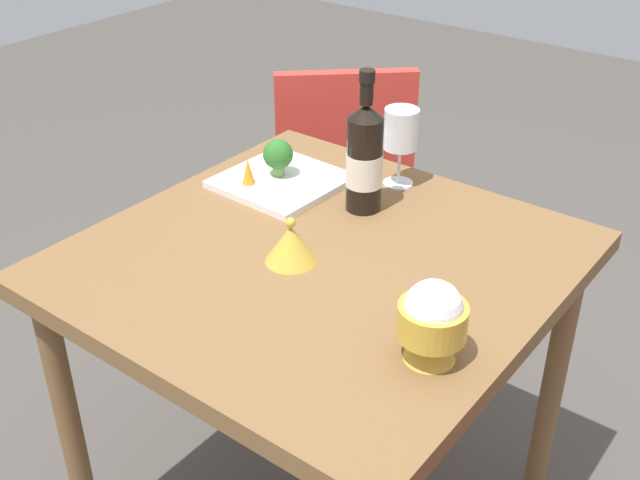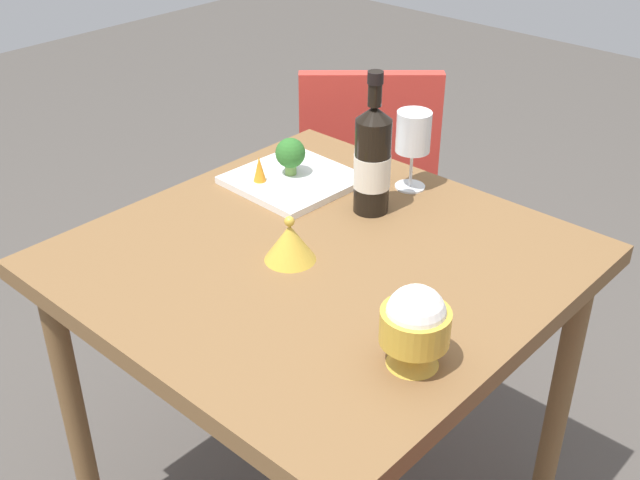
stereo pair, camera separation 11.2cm
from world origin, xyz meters
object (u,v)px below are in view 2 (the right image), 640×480
rice_bowl_lid (290,242)px  broccoli_floret (290,154)px  chair_near_window (367,167)px  carrot_garnish_left (259,169)px  wine_bottle (372,159)px  wine_glass (413,134)px  rice_bowl (415,326)px  serving_plate (293,180)px

rice_bowl_lid → broccoli_floret: (0.24, 0.24, 0.03)m
chair_near_window → broccoli_floret: size_ratio=9.91×
chair_near_window → rice_bowl_lid: bearing=-102.9°
rice_bowl_lid → carrot_garnish_left: size_ratio=1.70×
chair_near_window → wine_bottle: (-0.53, -0.43, 0.34)m
chair_near_window → carrot_garnish_left: size_ratio=14.48×
wine_glass → rice_bowl_lid: 0.41m
rice_bowl_lid → carrot_garnish_left: (0.17, 0.26, 0.01)m
broccoli_floret → carrot_garnish_left: broccoli_floret is taller
wine_bottle → carrot_garnish_left: 0.27m
rice_bowl_lid → broccoli_floret: size_ratio=1.17×
wine_bottle → rice_bowl: bearing=-133.3°
wine_bottle → wine_glass: 0.14m
serving_plate → broccoli_floret: broccoli_floret is taller
chair_near_window → wine_glass: (-0.38, -0.43, 0.35)m
wine_glass → serving_plate: bearing=127.8°
rice_bowl → rice_bowl_lid: size_ratio=1.42×
serving_plate → carrot_garnish_left: 0.08m
wine_bottle → rice_bowl_lid: (-0.26, -0.01, -0.08)m
serving_plate → wine_bottle: bearing=-84.7°
wine_bottle → carrot_garnish_left: wine_bottle is taller
broccoli_floret → serving_plate: bearing=-116.9°
chair_near_window → broccoli_floret: (-0.54, -0.21, 0.29)m
broccoli_floret → wine_glass: bearing=-55.2°
rice_bowl_lid → wine_glass: bearing=1.9°
chair_near_window → wine_glass: bearing=-84.2°
wine_glass → rice_bowl_lid: bearing=-178.1°
chair_near_window → broccoli_floret: 0.65m
chair_near_window → rice_bowl: rice_bowl is taller
serving_plate → broccoli_floret: size_ratio=3.03×
wine_bottle → broccoli_floret: (-0.01, 0.22, -0.05)m
chair_near_window → carrot_garnish_left: chair_near_window is taller
rice_bowl_lid → wine_bottle: bearing=2.6°
wine_glass → wine_bottle: bearing=-179.2°
wine_glass → serving_plate: 0.29m
wine_bottle → serving_plate: bearing=95.3°
wine_glass → rice_bowl: wine_glass is taller
rice_bowl_lid → broccoli_floret: 0.34m
rice_bowl → serving_plate: rice_bowl is taller
chair_near_window → rice_bowl: 1.22m
chair_near_window → rice_bowl_lid: (-0.78, -0.45, 0.26)m
chair_near_window → wine_bottle: size_ratio=2.80×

